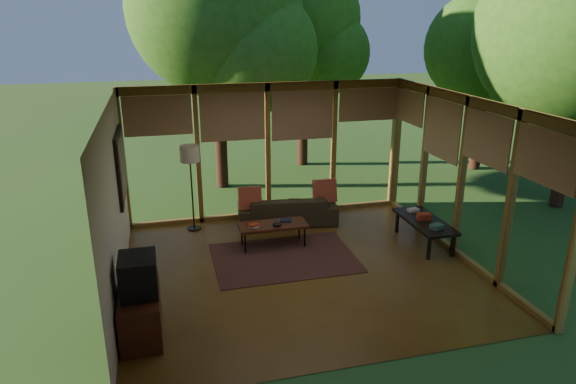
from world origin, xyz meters
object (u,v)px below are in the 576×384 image
object	(u,v)px
coffee_table	(273,226)
side_console	(425,222)
sofa	(287,209)
floor_lamp	(190,159)
television	(138,275)
media_cabinet	(141,314)

from	to	relation	value
coffee_table	side_console	world-z (taller)	side_console
sofa	floor_lamp	xyz separation A→B (m)	(-1.82, 0.13, 1.12)
floor_lamp	side_console	size ratio (longest dim) A/B	1.18
sofa	floor_lamp	distance (m)	2.14
television	side_console	distance (m)	5.14
sofa	coffee_table	distance (m)	1.14
media_cabinet	side_console	xyz separation A→B (m)	(4.87, 1.65, 0.11)
media_cabinet	coffee_table	bearing A→B (deg)	44.87
sofa	coffee_table	xyz separation A→B (m)	(-0.52, -1.01, 0.11)
media_cabinet	floor_lamp	distance (m)	3.64
television	coffee_table	world-z (taller)	television
media_cabinet	coffee_table	distance (m)	3.14
sofa	television	bearing A→B (deg)	57.05
television	side_console	xyz separation A→B (m)	(4.85, 1.65, -0.44)
coffee_table	floor_lamp	bearing A→B (deg)	139.02
sofa	television	distance (m)	4.25
floor_lamp	side_console	distance (m)	4.41
sofa	media_cabinet	world-z (taller)	media_cabinet
floor_lamp	television	bearing A→B (deg)	-105.07
floor_lamp	coffee_table	xyz separation A→B (m)	(1.30, -1.13, -1.01)
floor_lamp	coffee_table	size ratio (longest dim) A/B	1.38
coffee_table	television	bearing A→B (deg)	-134.87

